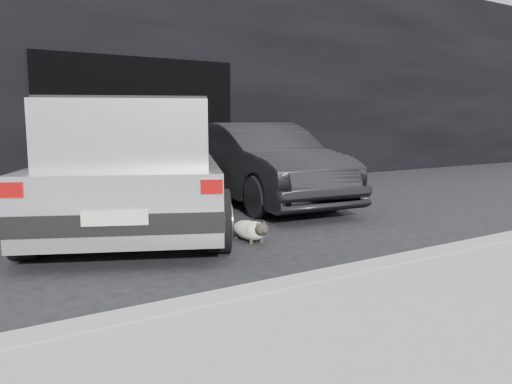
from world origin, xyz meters
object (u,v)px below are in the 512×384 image
silver_hatchback (137,159)px  second_car (260,163)px  cat_white (190,230)px  cat_siamese (251,230)px

silver_hatchback → second_car: bearing=42.0°
silver_hatchback → cat_white: bearing=-58.4°
second_car → cat_white: size_ratio=5.66×
silver_hatchback → cat_white: (0.16, -1.24, -0.72)m
cat_white → second_car: bearing=138.9°
second_car → cat_siamese: bearing=-118.9°
second_car → cat_siamese: size_ratio=4.96×
cat_siamese → cat_white: 0.70m
silver_hatchback → cat_white: size_ratio=6.66×
silver_hatchback → second_car: 2.47m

